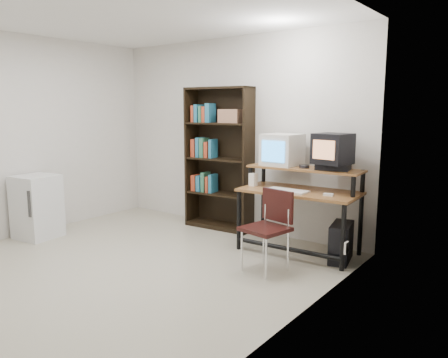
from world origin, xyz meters
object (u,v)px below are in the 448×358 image
Objects in this scene: computer_desk at (300,193)px; school_chair at (270,222)px; bookshelf at (220,157)px; mini_fridge at (37,207)px; crt_tv at (333,149)px; pc_tower at (341,242)px; crt_monitor at (282,150)px.

school_chair is at bearing -91.62° from computer_desk.
bookshelf is 2.38× the size of mini_fridge.
crt_tv is 1.11m from school_chair.
computer_desk reaches higher than pc_tower.
pc_tower is at bearing -13.32° from bookshelf.
mini_fridge is (-3.30, -1.64, -0.81)m from crt_tv.
crt_monitor reaches higher than computer_desk.
bookshelf is at bearing 173.47° from crt_monitor.
pc_tower is 0.54× the size of school_chair.
computer_desk is 3.35m from mini_fridge.
mini_fridge reaches higher than pc_tower.
school_chair reaches higher than mini_fridge.
mini_fridge is at bearing -169.03° from pc_tower.
bookshelf reaches higher than crt_tv.
school_chair is at bearing -102.44° from crt_tv.
mini_fridge is at bearing -135.66° from bookshelf.
mini_fridge is (-2.64, -1.67, -0.76)m from crt_monitor.
crt_tv is at bearing 14.32° from computer_desk.
crt_monitor is 1.05× the size of crt_tv.
crt_tv reaches higher than computer_desk.
mini_fridge is (-2.99, -0.84, -0.10)m from school_chair.
crt_tv is 0.49× the size of school_chair.
bookshelf reaches higher than school_chair.
bookshelf is 2.48m from mini_fridge.
pc_tower is (0.84, -0.14, -0.95)m from crt_monitor.
crt_monitor is 0.66m from crt_tv.
bookshelf is (-1.06, 0.15, -0.17)m from crt_monitor.
school_chair is 1.02× the size of mini_fridge.
crt_tv is at bearing 78.95° from school_chair.
school_chair is (0.02, -0.69, -0.19)m from computer_desk.
crt_monitor is 0.53× the size of mini_fridge.
computer_desk is at bearing 166.45° from pc_tower.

